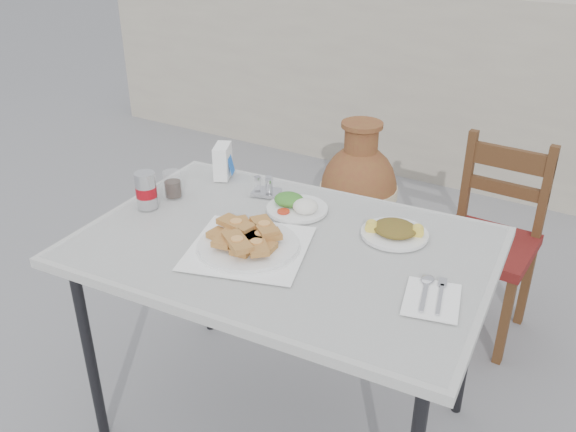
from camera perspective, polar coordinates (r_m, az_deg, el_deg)
The scene contains 12 objects.
cafe_table at distance 1.90m, azimuth -0.39°, elevation -3.76°, with size 1.32×0.95×0.76m.
pide_plate at distance 1.83m, azimuth -3.72°, elevation -2.17°, with size 0.43×0.43×0.07m.
salad_rice_plate at distance 2.05m, azimuth 0.80°, elevation 1.03°, with size 0.21×0.21×0.05m.
salad_chopped_plate at distance 1.93m, azimuth 9.95°, elevation -1.36°, with size 0.21×0.21×0.05m.
soda_can at distance 2.11m, azimuth -13.14°, elevation 2.37°, with size 0.07×0.07×0.13m.
cola_glass at distance 2.18m, azimuth -10.73°, elevation 2.83°, with size 0.06×0.06×0.09m.
napkin_holder at distance 2.30m, azimuth -6.13°, elevation 5.12°, with size 0.09×0.12×0.13m.
condiment_caddy at distance 2.17m, azimuth -2.10°, elevation 2.62°, with size 0.11×0.10×0.07m.
cutlery_napkin at distance 1.67m, azimuth 13.28°, elevation -7.26°, with size 0.18×0.21×0.01m.
chair at distance 2.67m, azimuth 18.27°, elevation -2.07°, with size 0.39×0.39×0.85m.
terracotta_urn at distance 3.22m, azimuth 6.60°, elevation 2.27°, with size 0.41×0.41×0.71m.
back_wall at distance 4.05m, azimuth 18.22°, elevation 10.49°, with size 6.00×0.25×1.20m, color #A69E8A.
Camera 1 is at (0.87, -1.31, 1.70)m, focal length 38.00 mm.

